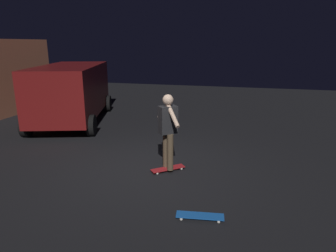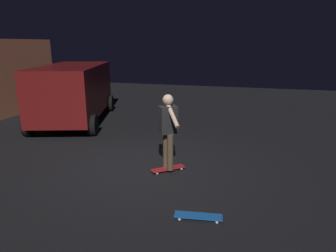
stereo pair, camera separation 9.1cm
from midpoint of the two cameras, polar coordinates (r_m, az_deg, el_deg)
ground_plane at (r=6.97m, az=-3.63°, el=-8.13°), size 28.00×28.00×0.00m
parked_van at (r=11.33m, az=-18.00°, el=6.46°), size 4.96×3.33×2.03m
skateboard_ridden at (r=6.84m, az=-0.39°, el=-8.06°), size 0.65×0.73×0.07m
skateboard_spare at (r=5.16m, az=5.54°, el=-16.59°), size 0.29×0.80×0.07m
skater at (r=6.51m, az=-0.40°, el=-0.11°), size 0.81×0.70×1.67m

